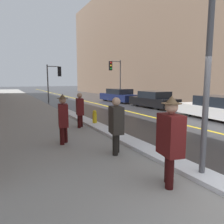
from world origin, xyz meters
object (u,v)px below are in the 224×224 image
Objects in this scene: parked_car_white at (220,109)px; parked_car_navy at (119,96)px; traffic_light_near at (55,75)px; pedestrian_in_fedora at (63,117)px; parked_car_black at (153,100)px; traffic_light_far at (115,71)px; pedestrian_nearside at (170,138)px; pedestrian_trailing at (116,123)px; pedestrian_with_shoulder_bag at (80,109)px; lamp_post at (210,35)px; fire_hydrant at (95,118)px.

parked_car_navy is at bearing 5.18° from parked_car_white.
parked_car_white is at bearing -66.34° from traffic_light_near.
traffic_light_near is at bearing 179.13° from pedestrian_in_fedora.
traffic_light_near is 0.72× the size of parked_car_navy.
traffic_light_near reaches higher than parked_car_black.
pedestrian_nearside is (-7.44, -16.68, -2.00)m from traffic_light_far.
pedestrian_trailing is at bearing 43.30° from pedestrian_in_fedora.
pedestrian_with_shoulder_bag is 0.36× the size of parked_car_black.
pedestrian_trailing is 11.12m from parked_car_black.
pedestrian_trailing is 15.25m from parked_car_navy.
lamp_post is at bearing -92.41° from traffic_light_near.
lamp_post is 3.00× the size of pedestrian_in_fedora.
parked_car_white is (-0.07, -12.16, -2.39)m from traffic_light_far.
traffic_light_far is 6.81m from parked_car_black.
traffic_light_near is 0.85× the size of traffic_light_far.
parked_car_navy reaches higher than parked_car_white.
lamp_post is at bearing 69.76° from traffic_light_far.
pedestrian_trailing is at bearing 135.15° from parked_car_black.
pedestrian_with_shoulder_bag is (-0.71, 5.92, -2.08)m from lamp_post.
pedestrian_nearside reaches higher than parked_car_navy.
pedestrian_in_fedora reaches higher than fire_hydrant.
traffic_light_near is 6.26m from parked_car_navy.
pedestrian_in_fedora reaches higher than pedestrian_with_shoulder_bag.
parked_car_white is at bearing 118.52° from pedestrian_trailing.
parked_car_black is 0.87× the size of parked_car_navy.
parked_car_navy is at bearing -20.67° from traffic_light_near.
traffic_light_near reaches higher than parked_car_white.
lamp_post is 1.40× the size of traffic_light_near.
pedestrian_in_fedora is 0.34× the size of parked_car_white.
lamp_post is at bearing 99.36° from pedestrian_nearside.
parked_car_black is at bearing -51.46° from traffic_light_near.
parked_car_navy is (-0.20, 5.18, 0.01)m from parked_car_black.
pedestrian_nearside is at bearing -98.68° from fire_hydrant.
parked_car_navy is (7.33, 13.36, -0.28)m from pedestrian_trailing.
traffic_light_far is 2.72× the size of pedestrian_with_shoulder_bag.
lamp_post is at bearing 34.18° from pedestrian_trailing.
parked_car_black is (0.04, -6.38, -2.38)m from traffic_light_far.
pedestrian_trailing is at bearing 64.00° from traffic_light_far.
parked_car_white is at bearing 176.38° from parked_car_navy.
pedestrian_with_shoulder_bag is at bearing -97.20° from traffic_light_near.
traffic_light_near is 17.76m from pedestrian_nearside.
parked_car_white reaches higher than fire_hydrant.
parked_car_black is at bearing 147.95° from pedestrian_trailing.
traffic_light_near is 14.24m from pedestrian_in_fedora.
pedestrian_with_shoulder_bag is (0.17, 5.90, -0.13)m from pedestrian_nearside.
pedestrian_nearside is at bearing 11.93° from pedestrian_trailing.
fire_hydrant is at bearing 59.66° from traffic_light_far.
parked_car_black is (5.77, -7.32, -1.92)m from traffic_light_near.
pedestrian_trailing is 7.81m from parked_car_white.
parked_car_white is at bearing 132.07° from pedestrian_nearside.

